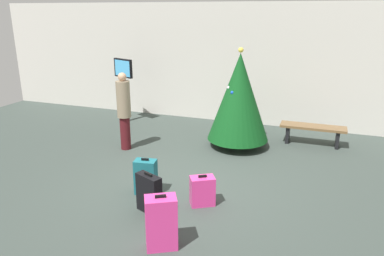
% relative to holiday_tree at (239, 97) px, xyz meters
% --- Properties ---
extents(ground_plane, '(16.00, 16.00, 0.00)m').
position_rel_holiday_tree_xyz_m(ground_plane, '(-0.46, -2.34, -1.22)').
color(ground_plane, '#38423D').
extents(back_wall, '(16.00, 0.20, 3.37)m').
position_rel_holiday_tree_xyz_m(back_wall, '(-0.46, 2.09, 0.46)').
color(back_wall, beige).
rests_on(back_wall, ground_plane).
extents(holiday_tree, '(1.44, 1.44, 2.36)m').
position_rel_holiday_tree_xyz_m(holiday_tree, '(0.00, 0.00, 0.00)').
color(holiday_tree, '#4C3319').
rests_on(holiday_tree, ground_plane).
extents(flight_info_kiosk, '(0.70, 0.34, 1.84)m').
position_rel_holiday_tree_xyz_m(flight_info_kiosk, '(-3.58, 0.93, 0.03)').
color(flight_info_kiosk, '#333338').
rests_on(flight_info_kiosk, ground_plane).
extents(waiting_bench, '(1.54, 0.44, 0.48)m').
position_rel_holiday_tree_xyz_m(waiting_bench, '(1.68, 0.76, -0.86)').
color(waiting_bench, brown).
rests_on(waiting_bench, ground_plane).
extents(traveller_0, '(0.39, 0.39, 1.82)m').
position_rel_holiday_tree_xyz_m(traveller_0, '(-2.45, -1.05, -0.25)').
color(traveller_0, '#4C1419').
rests_on(traveller_0, ground_plane).
extents(suitcase_0, '(0.41, 0.29, 0.67)m').
position_rel_holiday_tree_xyz_m(suitcase_0, '(-0.99, -2.89, -0.90)').
color(suitcase_0, '#19606B').
rests_on(suitcase_0, ground_plane).
extents(suitcase_1, '(0.51, 0.45, 0.80)m').
position_rel_holiday_tree_xyz_m(suitcase_1, '(-0.07, -4.24, -0.84)').
color(suitcase_1, '#E5388C').
rests_on(suitcase_1, ground_plane).
extents(suitcase_2, '(0.47, 0.42, 0.54)m').
position_rel_holiday_tree_xyz_m(suitcase_2, '(0.09, -2.93, -0.97)').
color(suitcase_2, '#E5388C').
rests_on(suitcase_2, ground_plane).
extents(suitcase_3, '(0.49, 0.34, 0.69)m').
position_rel_holiday_tree_xyz_m(suitcase_3, '(-0.65, -3.46, -0.89)').
color(suitcase_3, black).
rests_on(suitcase_3, ground_plane).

